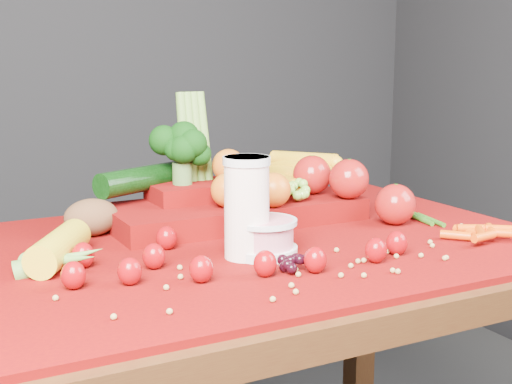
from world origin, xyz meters
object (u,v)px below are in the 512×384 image
table (261,294)px  yogurt_bowl (264,236)px  milk_glass (247,204)px  produce_mound (248,192)px

table → yogurt_bowl: yogurt_bowl is taller
milk_glass → produce_mound: produce_mound is taller
table → yogurt_bowl: (-0.04, -0.09, 0.14)m
yogurt_bowl → produce_mound: produce_mound is taller
milk_glass → produce_mound: 0.28m
table → milk_glass: milk_glass is taller
table → produce_mound: 0.23m
table → milk_glass: 0.23m
milk_glass → produce_mound: bearing=62.4°
yogurt_bowl → milk_glass: bearing=174.6°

